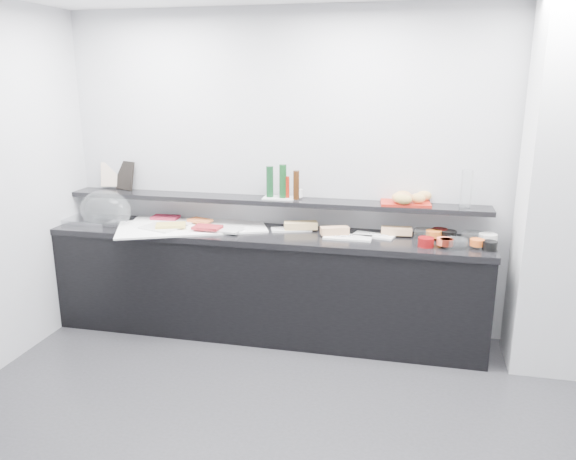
% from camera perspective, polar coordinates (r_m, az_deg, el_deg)
% --- Properties ---
extents(back_wall, '(5.00, 0.02, 2.70)m').
position_cam_1_polar(back_wall, '(4.71, 6.86, 5.50)').
color(back_wall, '#B3B4BA').
rests_on(back_wall, ground).
extents(column, '(0.50, 0.50, 2.70)m').
position_cam_1_polar(column, '(4.46, 25.90, 3.56)').
color(column, silver).
rests_on(column, ground).
extents(buffet_cabinet, '(3.60, 0.60, 0.85)m').
position_cam_1_polar(buffet_cabinet, '(4.79, -2.27, -5.72)').
color(buffet_cabinet, black).
rests_on(buffet_cabinet, ground).
extents(counter_top, '(3.62, 0.62, 0.05)m').
position_cam_1_polar(counter_top, '(4.65, -2.33, -0.53)').
color(counter_top, black).
rests_on(counter_top, buffet_cabinet).
extents(wall_shelf, '(3.60, 0.25, 0.04)m').
position_cam_1_polar(wall_shelf, '(4.75, -1.82, 2.99)').
color(wall_shelf, black).
rests_on(wall_shelf, back_wall).
extents(cloche_base, '(0.49, 0.36, 0.04)m').
position_cam_1_polar(cloche_base, '(5.26, -19.38, 0.96)').
color(cloche_base, '#B5B7BC').
rests_on(cloche_base, counter_top).
extents(cloche_dome, '(0.54, 0.41, 0.34)m').
position_cam_1_polar(cloche_dome, '(5.14, -18.05, 1.98)').
color(cloche_dome, white).
rests_on(cloche_dome, cloche_base).
extents(linen_runner, '(1.36, 1.02, 0.01)m').
position_cam_1_polar(linen_runner, '(4.85, -9.72, 0.33)').
color(linen_runner, white).
rests_on(linen_runner, counter_top).
extents(platter_meat_a, '(0.30, 0.23, 0.01)m').
position_cam_1_polar(platter_meat_a, '(5.14, -13.76, 1.10)').
color(platter_meat_a, white).
rests_on(platter_meat_a, linen_runner).
extents(food_meat_a, '(0.24, 0.16, 0.02)m').
position_cam_1_polar(food_meat_a, '(5.09, -12.34, 1.27)').
color(food_meat_a, maroon).
rests_on(food_meat_a, platter_meat_a).
extents(platter_salmon, '(0.29, 0.21, 0.01)m').
position_cam_1_polar(platter_salmon, '(4.99, -11.07, 0.84)').
color(platter_salmon, white).
rests_on(platter_salmon, linen_runner).
extents(food_salmon, '(0.22, 0.18, 0.02)m').
position_cam_1_polar(food_salmon, '(4.92, -8.93, 0.97)').
color(food_salmon, orange).
rests_on(food_salmon, platter_salmon).
extents(platter_cheese, '(0.36, 0.29, 0.01)m').
position_cam_1_polar(platter_cheese, '(4.81, -12.85, 0.22)').
color(platter_cheese, white).
rests_on(platter_cheese, linen_runner).
extents(food_cheese, '(0.28, 0.23, 0.02)m').
position_cam_1_polar(food_cheese, '(4.80, -11.82, 0.48)').
color(food_cheese, '#DAC055').
rests_on(food_cheese, platter_cheese).
extents(platter_meat_b, '(0.31, 0.23, 0.01)m').
position_cam_1_polar(platter_meat_b, '(4.67, -6.44, 0.06)').
color(platter_meat_b, silver).
rests_on(platter_meat_b, linen_runner).
extents(food_meat_b, '(0.24, 0.16, 0.02)m').
position_cam_1_polar(food_meat_b, '(4.68, -8.20, 0.26)').
color(food_meat_b, maroon).
rests_on(food_meat_b, platter_meat_b).
extents(sandwich_plate_left, '(0.36, 0.24, 0.01)m').
position_cam_1_polar(sandwich_plate_left, '(4.70, 0.32, 0.07)').
color(sandwich_plate_left, white).
rests_on(sandwich_plate_left, counter_top).
extents(sandwich_food_left, '(0.29, 0.18, 0.06)m').
position_cam_1_polar(sandwich_food_left, '(4.68, 1.31, 0.47)').
color(sandwich_food_left, '#E8BE79').
rests_on(sandwich_food_left, sandwich_plate_left).
extents(tongs_left, '(0.16, 0.02, 0.01)m').
position_cam_1_polar(tongs_left, '(4.66, -0.36, 0.08)').
color(tongs_left, '#AAADB1').
rests_on(tongs_left, sandwich_plate_left).
extents(sandwich_plate_mid, '(0.38, 0.16, 0.01)m').
position_cam_1_polar(sandwich_plate_mid, '(4.49, 6.08, -0.75)').
color(sandwich_plate_mid, white).
rests_on(sandwich_plate_mid, counter_top).
extents(sandwich_food_mid, '(0.24, 0.16, 0.06)m').
position_cam_1_polar(sandwich_food_mid, '(4.53, 4.76, -0.06)').
color(sandwich_food_mid, tan).
rests_on(sandwich_food_mid, sandwich_plate_mid).
extents(tongs_mid, '(0.15, 0.06, 0.01)m').
position_cam_1_polar(tongs_mid, '(4.48, 5.74, -0.61)').
color(tongs_mid, silver).
rests_on(tongs_mid, sandwich_plate_mid).
extents(sandwich_plate_right, '(0.35, 0.21, 0.01)m').
position_cam_1_polar(sandwich_plate_right, '(4.57, 8.72, -0.57)').
color(sandwich_plate_right, white).
rests_on(sandwich_plate_right, counter_top).
extents(sandwich_food_right, '(0.25, 0.12, 0.06)m').
position_cam_1_polar(sandwich_food_right, '(4.60, 10.95, -0.08)').
color(sandwich_food_right, tan).
rests_on(sandwich_food_right, sandwich_plate_right).
extents(tongs_right, '(0.16, 0.02, 0.01)m').
position_cam_1_polar(tongs_right, '(4.55, 9.17, -0.49)').
color(tongs_right, '#ACAEB3').
rests_on(tongs_right, sandwich_plate_right).
extents(bowl_glass_fruit, '(0.19, 0.19, 0.07)m').
position_cam_1_polar(bowl_glass_fruit, '(4.60, 13.71, -0.37)').
color(bowl_glass_fruit, white).
rests_on(bowl_glass_fruit, counter_top).
extents(fill_glass_fruit, '(0.14, 0.14, 0.05)m').
position_cam_1_polar(fill_glass_fruit, '(4.57, 14.58, -0.37)').
color(fill_glass_fruit, orange).
rests_on(fill_glass_fruit, bowl_glass_fruit).
extents(bowl_black_jam, '(0.13, 0.13, 0.07)m').
position_cam_1_polar(bowl_black_jam, '(4.60, 15.96, -0.50)').
color(bowl_black_jam, black).
rests_on(bowl_black_jam, counter_top).
extents(fill_black_jam, '(0.14, 0.14, 0.05)m').
position_cam_1_polar(fill_black_jam, '(4.64, 15.16, -0.17)').
color(fill_black_jam, '#530E0B').
rests_on(fill_black_jam, bowl_black_jam).
extents(bowl_glass_cream, '(0.22, 0.22, 0.07)m').
position_cam_1_polar(bowl_glass_cream, '(4.60, 18.36, -0.69)').
color(bowl_glass_cream, white).
rests_on(bowl_glass_cream, counter_top).
extents(fill_glass_cream, '(0.15, 0.15, 0.05)m').
position_cam_1_polar(fill_glass_cream, '(4.59, 19.65, -0.68)').
color(fill_glass_cream, white).
rests_on(fill_glass_cream, bowl_glass_cream).
extents(bowl_red_jam, '(0.16, 0.16, 0.07)m').
position_cam_1_polar(bowl_red_jam, '(4.36, 13.83, -1.21)').
color(bowl_red_jam, maroon).
rests_on(bowl_red_jam, counter_top).
extents(fill_red_jam, '(0.11, 0.11, 0.05)m').
position_cam_1_polar(fill_red_jam, '(4.35, 15.81, -1.21)').
color(fill_red_jam, '#54150C').
rests_on(fill_red_jam, bowl_red_jam).
extents(bowl_glass_salmon, '(0.18, 0.18, 0.07)m').
position_cam_1_polar(bowl_glass_salmon, '(4.38, 16.64, -1.32)').
color(bowl_glass_salmon, white).
rests_on(bowl_glass_salmon, counter_top).
extents(fill_glass_salmon, '(0.13, 0.13, 0.05)m').
position_cam_1_polar(fill_glass_salmon, '(4.37, 15.61, -1.13)').
color(fill_glass_salmon, '#FC633D').
rests_on(fill_glass_salmon, bowl_glass_salmon).
extents(bowl_black_fruit, '(0.13, 0.13, 0.07)m').
position_cam_1_polar(bowl_black_fruit, '(4.41, 19.81, -1.51)').
color(bowl_black_fruit, black).
rests_on(bowl_black_fruit, counter_top).
extents(fill_black_fruit, '(0.12, 0.12, 0.05)m').
position_cam_1_polar(fill_black_fruit, '(4.42, 18.66, -1.21)').
color(fill_black_fruit, '#DD5A1E').
rests_on(fill_black_fruit, bowl_black_fruit).
extents(framed_print, '(0.22, 0.15, 0.26)m').
position_cam_1_polar(framed_print, '(5.32, -16.21, 5.34)').
color(framed_print, black).
rests_on(framed_print, wall_shelf).
extents(print_art, '(0.16, 0.08, 0.22)m').
position_cam_1_polar(print_art, '(5.42, -17.70, 5.39)').
color(print_art, beige).
rests_on(print_art, framed_print).
extents(condiment_tray, '(0.27, 0.17, 0.01)m').
position_cam_1_polar(condiment_tray, '(4.74, -0.87, 3.28)').
color(condiment_tray, white).
rests_on(condiment_tray, wall_shelf).
extents(bottle_green_a, '(0.08, 0.08, 0.26)m').
position_cam_1_polar(bottle_green_a, '(4.73, -1.86, 4.93)').
color(bottle_green_a, '#0F391B').
rests_on(bottle_green_a, condiment_tray).
extents(bottle_brown, '(0.06, 0.06, 0.24)m').
position_cam_1_polar(bottle_brown, '(4.63, 0.84, 4.59)').
color(bottle_brown, '#361B09').
rests_on(bottle_brown, condiment_tray).
extents(bottle_green_b, '(0.08, 0.08, 0.28)m').
position_cam_1_polar(bottle_green_b, '(4.69, -0.52, 4.98)').
color(bottle_green_b, '#113E19').
rests_on(bottle_green_b, condiment_tray).
extents(bottle_hot, '(0.05, 0.05, 0.18)m').
position_cam_1_polar(bottle_hot, '(4.71, -0.12, 4.38)').
color(bottle_hot, '#B01E0C').
rests_on(bottle_hot, condiment_tray).
extents(shaker_salt, '(0.04, 0.04, 0.07)m').
position_cam_1_polar(shaker_salt, '(4.73, 1.28, 3.76)').
color(shaker_salt, silver).
rests_on(shaker_salt, condiment_tray).
extents(shaker_pepper, '(0.04, 0.04, 0.07)m').
position_cam_1_polar(shaker_pepper, '(4.71, 1.17, 3.71)').
color(shaker_pepper, white).
rests_on(shaker_pepper, condiment_tray).
extents(bread_tray, '(0.41, 0.30, 0.02)m').
position_cam_1_polar(bread_tray, '(4.63, 11.84, 2.73)').
color(bread_tray, '#A71D12').
rests_on(bread_tray, wall_shelf).
extents(bread_roll_n, '(0.16, 0.13, 0.08)m').
position_cam_1_polar(bread_roll_n, '(4.65, 11.66, 3.44)').
color(bread_roll_n, '#BE8348').
rests_on(bread_roll_n, bread_tray).
extents(bread_roll_ne, '(0.13, 0.09, 0.08)m').
position_cam_1_polar(bread_roll_ne, '(4.68, 13.65, 3.39)').
color(bread_roll_ne, tan).
rests_on(bread_roll_ne, bread_tray).
extents(bread_roll_sw, '(0.12, 0.09, 0.08)m').
position_cam_1_polar(bread_roll_sw, '(4.55, 11.25, 3.20)').
color(bread_roll_sw, tan).
rests_on(bread_roll_sw, bread_tray).
extents(bread_roll_s, '(0.15, 0.11, 0.08)m').
position_cam_1_polar(bread_roll_s, '(4.51, 11.62, 3.07)').
color(bread_roll_s, '#B79346').
rests_on(bread_roll_s, bread_tray).
extents(bread_roll_se, '(0.13, 0.10, 0.08)m').
position_cam_1_polar(bread_roll_se, '(4.57, 13.06, 3.15)').
color(bread_roll_se, tan).
rests_on(bread_roll_se, bread_tray).
extents(bread_roll_midw, '(0.16, 0.13, 0.08)m').
position_cam_1_polar(bread_roll_midw, '(4.56, 11.90, 3.19)').
color(bread_roll_midw, '#B87846').
rests_on(bread_roll_midw, bread_tray).
extents(bread_roll_mide, '(0.16, 0.13, 0.08)m').
position_cam_1_polar(bread_roll_mide, '(4.60, 11.37, 3.30)').
color(bread_roll_mide, tan).
rests_on(bread_roll_mide, bread_tray).
extents(carafe, '(0.11, 0.11, 0.30)m').
position_cam_1_polar(carafe, '(4.56, 17.66, 3.94)').
color(carafe, silver).
rests_on(carafe, wall_shelf).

